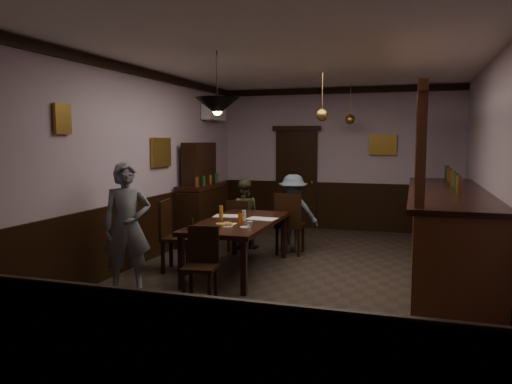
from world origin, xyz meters
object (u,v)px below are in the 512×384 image
at_px(bar_counter, 447,230).
at_px(pendant_brass_far, 350,120).
at_px(chair_far_left, 238,223).
at_px(dining_table, 239,225).
at_px(person_seated_left, 243,214).
at_px(chair_far_right, 289,221).
at_px(chair_side, 173,232).
at_px(coffee_cup, 250,224).
at_px(soda_can, 240,218).
at_px(sideboard, 202,203).
at_px(chair_near, 201,260).
at_px(person_seated_right, 293,213).
at_px(person_standing, 127,227).
at_px(pendant_iron, 217,107).
at_px(pendant_brass_mid, 322,115).

relative_size(bar_counter, pendant_brass_far, 5.55).
bearing_deg(bar_counter, chair_far_left, 171.87).
relative_size(dining_table, person_seated_left, 1.82).
height_order(chair_far_right, chair_side, same).
bearing_deg(person_seated_left, chair_side, 61.17).
xyz_separation_m(chair_far_left, chair_side, (-0.48, -1.49, 0.08)).
height_order(coffee_cup, bar_counter, bar_counter).
relative_size(dining_table, chair_side, 2.13).
bearing_deg(pendant_brass_far, soda_can, -107.64).
bearing_deg(coffee_cup, chair_far_left, 113.36).
relative_size(dining_table, sideboard, 1.19).
xyz_separation_m(person_seated_left, soda_can, (0.54, -1.67, 0.20)).
relative_size(chair_far_right, pendant_brass_far, 1.28).
bearing_deg(chair_near, dining_table, 81.51).
xyz_separation_m(sideboard, bar_counter, (4.20, -0.97, -0.11)).
xyz_separation_m(person_seated_right, soda_can, (-0.36, -1.68, 0.15)).
bearing_deg(person_standing, person_seated_left, 47.23).
distance_m(dining_table, bar_counter, 2.96).
bearing_deg(chair_far_left, chair_side, 65.76).
height_order(chair_near, chair_side, chair_side).
relative_size(chair_side, pendant_iron, 1.31).
relative_size(chair_far_left, bar_counter, 0.20).
height_order(chair_side, pendant_brass_mid, pendant_brass_mid).
bearing_deg(person_seated_right, person_standing, 48.93).
bearing_deg(person_seated_right, dining_table, 60.92).
height_order(chair_far_left, bar_counter, bar_counter).
distance_m(dining_table, sideboard, 2.23).
height_order(chair_far_right, person_seated_right, person_seated_right).
xyz_separation_m(dining_table, chair_far_left, (-0.46, 1.27, -0.20)).
bearing_deg(person_seated_left, bar_counter, 153.30).
height_order(dining_table, chair_far_right, chair_far_right).
xyz_separation_m(soda_can, pendant_brass_far, (1.09, 3.41, 1.49)).
bearing_deg(chair_near, pendant_brass_far, 67.32).
bearing_deg(soda_can, person_seated_right, 77.87).
xyz_separation_m(chair_side, person_standing, (-0.11, -1.04, 0.25)).
distance_m(person_standing, sideboard, 3.05).
bearing_deg(person_seated_left, pendant_brass_far, -147.02).
xyz_separation_m(person_seated_right, pendant_brass_far, (0.72, 1.73, 1.64)).
bearing_deg(coffee_cup, pendant_brass_far, 77.11).
height_order(soda_can, pendant_brass_far, pendant_brass_far).
bearing_deg(sideboard, chair_far_left, -28.90).
height_order(sideboard, pendant_brass_far, pendant_brass_far).
distance_m(chair_far_left, sideboard, 1.06).
height_order(chair_far_left, pendant_brass_far, pendant_brass_far).
relative_size(chair_far_left, chair_far_right, 0.86).
bearing_deg(soda_can, pendant_brass_far, 72.36).
xyz_separation_m(dining_table, chair_far_right, (0.44, 1.27, -0.12)).
height_order(person_standing, pendant_brass_mid, pendant_brass_mid).
height_order(dining_table, person_seated_left, person_seated_left).
distance_m(chair_far_left, soda_can, 1.53).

